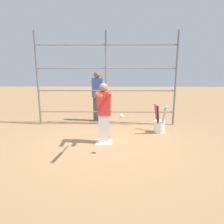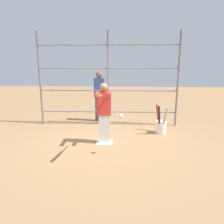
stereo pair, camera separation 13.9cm
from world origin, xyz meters
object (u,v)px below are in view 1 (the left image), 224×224
at_px(softball_in_flight, 122,116).
at_px(baseball_bat_swinging, 101,96).
at_px(bat_bucket, 159,125).
at_px(bystander_behind_fence, 97,96).
at_px(batter, 104,112).

bearing_deg(softball_in_flight, baseball_bat_swinging, 27.62).
relative_size(baseball_bat_swinging, softball_in_flight, 9.50).
relative_size(bat_bucket, bystander_behind_fence, 0.49).
relative_size(softball_in_flight, bat_bucket, 0.12).
distance_m(baseball_bat_swinging, bat_bucket, 2.59).
bearing_deg(baseball_bat_swinging, batter, -90.34).
bearing_deg(bat_bucket, softball_in_flight, 53.83).
xyz_separation_m(batter, bystander_behind_fence, (0.32, -2.05, 0.06)).
xyz_separation_m(batter, bat_bucket, (-1.54, -0.83, -0.58)).
height_order(baseball_bat_swinging, softball_in_flight, baseball_bat_swinging).
relative_size(batter, bat_bucket, 1.81).
bearing_deg(bystander_behind_fence, bat_bucket, 146.69).
bearing_deg(batter, baseball_bat_swinging, 89.66).
bearing_deg(softball_in_flight, batter, -59.59).
xyz_separation_m(baseball_bat_swinging, bat_bucket, (-1.54, -1.76, -1.11)).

